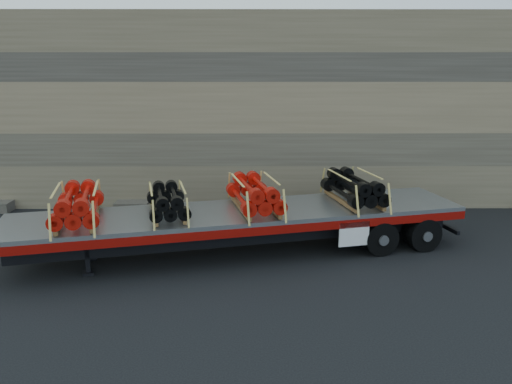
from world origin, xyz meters
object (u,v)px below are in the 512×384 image
Objects in this scene: bundle_midfront at (168,202)px; bundle_midrear at (255,195)px; bundle_rear at (354,189)px; bundle_front at (77,206)px; trailer at (240,232)px.

bundle_midfront is 2.40m from bundle_midrear.
bundle_rear is (5.23, 1.25, 0.05)m from bundle_midfront.
bundle_midrear is at bearing 0.00° from bundle_front.
trailer is 4.39m from bundle_front.
bundle_rear reaches higher than bundle_midfront.
bundle_front is at bearing -180.00° from bundle_midfront.
trailer is at bearing -180.00° from bundle_rear.
bundle_front is 1.00× the size of bundle_midrear.
bundle_midrear is at bearing 0.00° from bundle_midfront.
trailer is at bearing -0.00° from bundle_midfront.
bundle_front is 1.02× the size of bundle_rear.
bundle_front is at bearing 180.00° from trailer.
bundle_midrear is (0.41, 0.10, 1.05)m from trailer.
bundle_front is at bearing 180.00° from bundle_rear.
bundle_midrear is (2.33, 0.56, 0.06)m from bundle_midfront.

